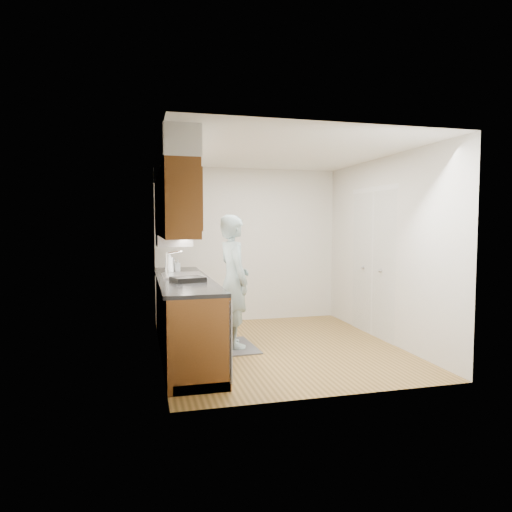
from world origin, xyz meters
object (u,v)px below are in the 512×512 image
(soap_bottle_a, at_px, (169,262))
(dish_rack, at_px, (188,279))
(soap_bottle_c, at_px, (173,265))
(person, at_px, (234,272))
(soap_bottle_b, at_px, (178,265))

(soap_bottle_a, xyz_separation_m, dish_rack, (0.15, -0.95, -0.12))
(soap_bottle_c, bearing_deg, soap_bottle_a, -104.45)
(dish_rack, bearing_deg, person, 24.64)
(person, relative_size, soap_bottle_a, 6.47)
(dish_rack, bearing_deg, soap_bottle_a, 83.19)
(soap_bottle_b, distance_m, dish_rack, 1.17)
(person, xyz_separation_m, dish_rack, (-0.64, -0.54, -0.01))
(soap_bottle_b, bearing_deg, soap_bottle_a, -119.69)
(person, relative_size, soap_bottle_b, 11.38)
(soap_bottle_c, bearing_deg, person, -44.24)
(person, distance_m, soap_bottle_a, 0.89)
(person, height_order, soap_bottle_a, person)
(person, bearing_deg, soap_bottle_b, 37.56)
(soap_bottle_a, distance_m, dish_rack, 0.96)
(soap_bottle_b, bearing_deg, dish_rack, -88.90)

